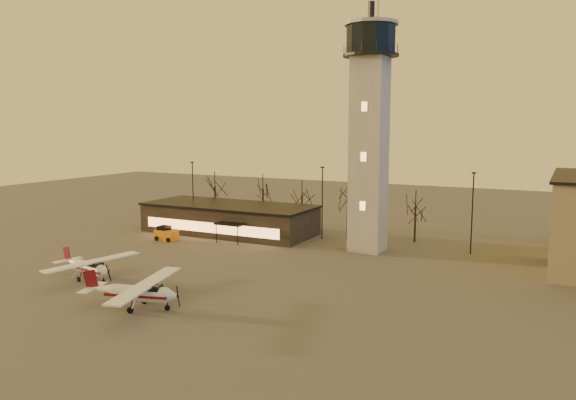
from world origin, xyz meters
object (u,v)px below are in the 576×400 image
(terminal, at_px, (229,218))
(cessna_front, at_px, (142,296))
(cessna_rear, at_px, (91,270))
(control_tower, at_px, (370,121))
(service_cart, at_px, (166,235))

(terminal, distance_m, cessna_front, 34.70)
(cessna_rear, bearing_deg, control_tower, 61.60)
(control_tower, xyz_separation_m, service_cart, (-26.84, -6.53, -15.57))
(terminal, height_order, service_cart, terminal)
(terminal, bearing_deg, service_cart, -119.68)
(terminal, bearing_deg, cessna_front, -69.54)
(control_tower, distance_m, service_cart, 31.71)
(cessna_front, height_order, cessna_rear, cessna_front)
(cessna_front, bearing_deg, service_cart, 109.93)
(cessna_front, bearing_deg, terminal, 95.10)
(terminal, bearing_deg, cessna_rear, -87.53)
(control_tower, xyz_separation_m, cessna_front, (-9.87, -30.51, -15.21))
(control_tower, bearing_deg, terminal, 174.85)
(service_cart, bearing_deg, control_tower, 15.48)
(cessna_front, xyz_separation_m, cessna_rear, (-10.92, 4.67, -0.10))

